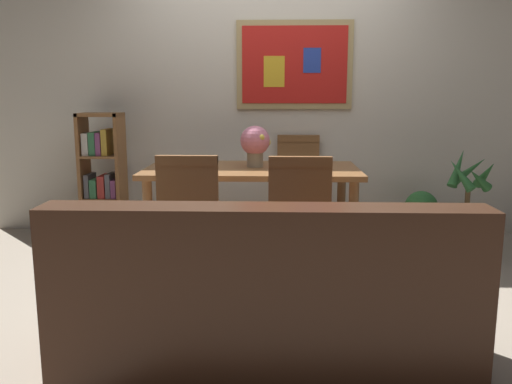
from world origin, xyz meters
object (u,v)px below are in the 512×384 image
dining_chair_near_right (299,214)px  flower_vase (255,143)px  leather_couch (264,307)px  dining_chair_far_right (298,177)px  potted_palm (466,215)px  dining_chair_near_left (190,212)px  dining_table (252,179)px  potted_ivy (421,216)px  bookshelf (102,179)px

dining_chair_near_right → flower_vase: flower_vase is taller
dining_chair_near_right → leather_couch: (-0.20, -0.95, -0.23)m
dining_chair_far_right → dining_chair_near_right: size_ratio=1.00×
dining_chair_near_right → potted_palm: 1.62m
dining_chair_near_right → dining_chair_near_left: 0.69m
dining_chair_near_right → dining_chair_near_left: bearing=177.2°
dining_table → dining_chair_far_right: (0.39, 0.73, -0.10)m
dining_chair_far_right → potted_palm: size_ratio=1.06×
dining_chair_far_right → dining_chair_near_right: same height
dining_chair_near_right → potted_ivy: size_ratio=1.81×
bookshelf → potted_palm: bookshelf is taller
dining_chair_near_right → potted_palm: (1.36, 0.87, -0.20)m
dining_chair_far_right → potted_palm: 1.45m
dining_chair_far_right → leather_couch: (-0.26, -2.44, -0.23)m
dining_table → dining_chair_near_right: bearing=-66.6°
leather_couch → dining_chair_near_right: bearing=78.2°
leather_couch → flower_vase: (-0.10, 1.76, 0.60)m
dining_chair_far_right → dining_chair_near_right: (-0.06, -1.48, 0.00)m
bookshelf → potted_ivy: bookshelf is taller
potted_ivy → potted_palm: potted_palm is taller
dining_chair_near_left → dining_chair_near_right: bearing=-2.8°
dining_table → dining_chair_near_right: size_ratio=1.78×
dining_chair_near_left → bookshelf: bookshelf is taller
leather_couch → potted_palm: (1.55, 1.82, 0.03)m
dining_chair_far_right → bookshelf: size_ratio=0.82×
dining_chair_near_left → leather_couch: dining_chair_near_left is taller
dining_chair_near_right → dining_chair_far_right: bearing=87.6°
potted_ivy → bookshelf: bearing=179.7°
dining_chair_near_left → potted_palm: bearing=22.3°
leather_couch → potted_ivy: leather_couch is taller
potted_ivy → flower_vase: (-1.42, -0.48, 0.67)m
dining_chair_near_left → potted_ivy: (1.81, 1.26, -0.30)m
dining_chair_near_right → potted_palm: size_ratio=1.06×
bookshelf → leather_couch: bearing=-57.0°
dining_chair_near_right → potted_ivy: 1.74m
dining_table → potted_ivy: bearing=20.4°
leather_couch → potted_palm: bearing=49.6°
dining_chair_near_left → flower_vase: flower_vase is taller
leather_couch → bookshelf: size_ratio=1.61×
dining_chair_near_right → flower_vase: 0.94m
dining_table → flower_vase: 0.28m
dining_chair_far_right → potted_ivy: 1.12m
bookshelf → potted_palm: size_ratio=1.30×
potted_ivy → dining_table: bearing=-159.6°
dining_chair_near_right → flower_vase: (-0.30, 0.81, 0.37)m
dining_table → dining_chair_near_left: dining_chair_near_left is taller
dining_table → bookshelf: 1.46m
dining_table → dining_chair_far_right: bearing=62.0°
dining_table → potted_ivy: 1.59m
dining_table → potted_palm: potted_palm is taller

